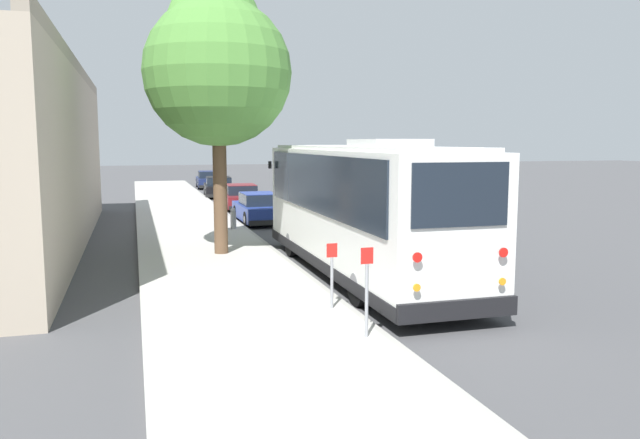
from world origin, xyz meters
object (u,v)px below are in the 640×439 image
Objects in this scene: parked_sedan_maroon at (241,197)px; fire_hydrant at (233,218)px; parked_sedan_blue at (258,209)px; sign_post_near at (367,291)px; sign_post_far at (332,275)px; parked_sedan_black at (219,187)px; shuttle_bus at (360,203)px; street_tree at (217,63)px; parked_sedan_navy at (209,180)px.

parked_sedan_maroon is 5.33× the size of fire_hydrant.
parked_sedan_blue is 2.99m from fire_hydrant.
sign_post_near is 1.18× the size of sign_post_far.
shuttle_bus is at bearing -174.54° from parked_sedan_black.
shuttle_bus is 11.24m from parked_sedan_blue.
street_tree reaches higher than fire_hydrant.
parked_sedan_navy is at bearing 0.71° from shuttle_bus.
shuttle_bus reaches higher than sign_post_far.
parked_sedan_navy reaches higher than parked_sedan_maroon.
parked_sedan_blue is 13.39m from parked_sedan_black.
shuttle_bus is 2.48× the size of parked_sedan_navy.
street_tree is 10.25m from sign_post_near.
parked_sedan_maroon is 3.27× the size of sign_post_far.
parked_sedan_navy is 23.59m from fire_hydrant.
parked_sedan_blue is 2.68× the size of sign_post_near.
shuttle_bus is at bearing -176.26° from parked_sedan_maroon.
parked_sedan_maroon is 2.77× the size of sign_post_near.
shuttle_bus is 5.77m from sign_post_near.
parked_sedan_maroon is 8.71m from fire_hydrant.
shuttle_bus is 32.12m from parked_sedan_navy.
street_tree is at bearing 41.62° from shuttle_bus.
shuttle_bus is at bearing -166.91° from fire_hydrant.
parked_sedan_blue reaches higher than parked_sedan_black.
parked_sedan_maroon reaches higher than fire_hydrant.
fire_hydrant is (-23.53, 1.77, -0.04)m from parked_sedan_navy.
parked_sedan_black is 28.01m from sign_post_far.
parked_sedan_navy is at bearing -5.85° from street_tree.
parked_sedan_navy is at bearing -1.16° from parked_sedan_blue.
parked_sedan_maroon is 22.54m from sign_post_near.
sign_post_far reaches higher than parked_sedan_black.
fire_hydrant is at bearing 0.66° from sign_post_far.
fire_hydrant is at bearing -13.03° from street_tree.
sign_post_near is (-37.47, 1.63, 0.36)m from parked_sedan_navy.
parked_sedan_black is at bearing -7.30° from street_tree.
street_tree is at bearing 177.08° from parked_sedan_black.
parked_sedan_maroon is at bearing -4.39° from sign_post_far.
parked_sedan_maroon is (17.11, 0.28, -1.32)m from shuttle_bus.
parked_sedan_maroon is at bearing -2.60° from parked_sedan_blue.
parked_sedan_blue is at bearing 2.92° from shuttle_bus.
fire_hydrant is (13.94, 0.14, -0.40)m from sign_post_near.
parked_sedan_blue is at bearing -179.41° from parked_sedan_maroon.
sign_post_near is (-22.48, 1.58, 0.37)m from parked_sedan_maroon.
street_tree is at bearing 176.90° from parked_sedan_navy.
fire_hydrant is (11.99, 0.14, -0.28)m from sign_post_far.
shuttle_bus is 8.10× the size of sign_post_far.
sign_post_far is at bearing 0.00° from sign_post_near.
parked_sedan_navy is 3.27× the size of sign_post_far.
street_tree reaches higher than parked_sedan_blue.
parked_sedan_maroon is at bearing -177.45° from parked_sedan_navy.
parked_sedan_navy is 37.51m from sign_post_near.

